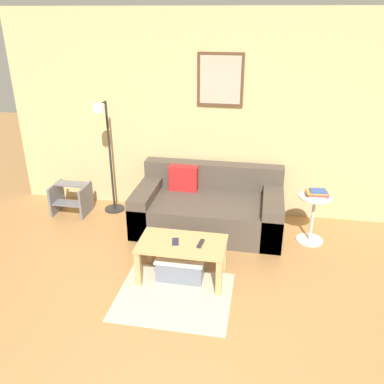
{
  "coord_description": "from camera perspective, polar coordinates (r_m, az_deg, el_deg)",
  "views": [
    {
      "loc": [
        0.54,
        -1.75,
        2.5
      ],
      "look_at": [
        -0.12,
        1.88,
        0.85
      ],
      "focal_mm": 38.0,
      "sensor_mm": 36.0,
      "label": 1
    }
  ],
  "objects": [
    {
      "name": "storage_bin",
      "position": [
        4.21,
        -1.5,
        -10.25
      ],
      "size": [
        0.49,
        0.36,
        0.24
      ],
      "color": "slate",
      "rests_on": "ground_plane"
    },
    {
      "name": "step_stool",
      "position": [
        5.65,
        -16.61,
        -0.77
      ],
      "size": [
        0.45,
        0.39,
        0.4
      ],
      "color": "slate",
      "rests_on": "ground_plane"
    },
    {
      "name": "area_rug",
      "position": [
        4.01,
        -2.53,
        -14.35
      ],
      "size": [
        1.08,
        0.92,
        0.01
      ],
      "primitive_type": "cube",
      "color": "#C1B299",
      "rests_on": "ground_plane"
    },
    {
      "name": "couch",
      "position": [
        5.06,
        2.34,
        -2.22
      ],
      "size": [
        1.78,
        0.99,
        0.72
      ],
      "color": "#4C4238",
      "rests_on": "ground_plane"
    },
    {
      "name": "side_table",
      "position": [
        4.89,
        16.61,
        -3.01
      ],
      "size": [
        0.37,
        0.37,
        0.58
      ],
      "color": "silver",
      "rests_on": "ground_plane"
    },
    {
      "name": "wall_back",
      "position": [
        5.18,
        4.16,
        10.47
      ],
      "size": [
        5.6,
        0.09,
        2.55
      ],
      "color": "tan",
      "rests_on": "ground_plane"
    },
    {
      "name": "cell_phone",
      "position": [
        4.06,
        -2.35,
        -6.97
      ],
      "size": [
        0.1,
        0.15,
        0.01
      ],
      "primitive_type": "cube",
      "rotation": [
        0.0,
        0.0,
        0.22
      ],
      "color": "#1E2338",
      "rests_on": "coffee_table"
    },
    {
      "name": "remote_control",
      "position": [
        4.01,
        1.23,
        -7.23
      ],
      "size": [
        0.06,
        0.15,
        0.02
      ],
      "primitive_type": "cube",
      "rotation": [
        0.0,
        0.0,
        -0.12
      ],
      "color": "#232328",
      "rests_on": "coffee_table"
    },
    {
      "name": "floor_lamp",
      "position": [
        5.29,
        -11.82,
        5.02
      ],
      "size": [
        0.27,
        0.44,
        1.5
      ],
      "color": "black",
      "rests_on": "ground_plane"
    },
    {
      "name": "coffee_table",
      "position": [
        4.09,
        -1.4,
        -8.1
      ],
      "size": [
        0.87,
        0.5,
        0.4
      ],
      "color": "tan",
      "rests_on": "ground_plane"
    },
    {
      "name": "book_stack",
      "position": [
        4.79,
        17.16,
        -0.13
      ],
      "size": [
        0.25,
        0.19,
        0.07
      ],
      "color": "silver",
      "rests_on": "side_table"
    }
  ]
}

